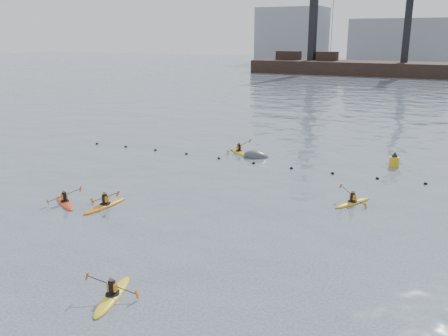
# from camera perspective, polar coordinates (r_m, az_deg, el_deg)

# --- Properties ---
(ground) EXTENTS (400.00, 400.00, 0.00)m
(ground) POSITION_cam_1_polar(r_m,az_deg,el_deg) (17.23, -20.14, -18.28)
(ground) COLOR #3D4C59
(ground) RESTS_ON ground
(float_line) EXTENTS (33.24, 0.73, 0.24)m
(float_line) POSITION_cam_1_polar(r_m,az_deg,el_deg) (35.31, 5.92, 0.34)
(float_line) COLOR black
(float_line) RESTS_ON ground
(barge_pier) EXTENTS (72.00, 19.30, 29.50)m
(barge_pier) POSITION_cam_1_polar(r_m,az_deg,el_deg) (120.31, 20.65, 11.22)
(barge_pier) COLOR black
(barge_pier) RESTS_ON ground
(skyline) EXTENTS (141.00, 28.00, 22.00)m
(skyline) POSITION_cam_1_polar(r_m,az_deg,el_deg) (160.08, 23.27, 14.50)
(skyline) COLOR gray
(skyline) RESTS_ON ground
(kayaker_0) EXTENTS (2.24, 3.26, 1.26)m
(kayaker_0) POSITION_cam_1_polar(r_m,az_deg,el_deg) (27.64, -14.09, -4.33)
(kayaker_0) COLOR orange
(kayaker_0) RESTS_ON ground
(kayaker_1) EXTENTS (2.01, 3.05, 1.06)m
(kayaker_1) POSITION_cam_1_polar(r_m,az_deg,el_deg) (18.58, -13.26, -14.67)
(kayaker_1) COLOR yellow
(kayaker_1) RESTS_ON ground
(kayaker_2) EXTENTS (2.79, 2.09, 1.00)m
(kayaker_2) POSITION_cam_1_polar(r_m,az_deg,el_deg) (28.77, -18.59, -3.91)
(kayaker_2) COLOR red
(kayaker_2) RESTS_ON ground
(kayaker_3) EXTENTS (1.89, 2.80, 1.10)m
(kayaker_3) POSITION_cam_1_polar(r_m,az_deg,el_deg) (28.24, 15.18, -4.00)
(kayaker_3) COLOR gold
(kayaker_3) RESTS_ON ground
(kayaker_5) EXTENTS (2.81, 2.56, 1.20)m
(kayaker_5) POSITION_cam_1_polar(r_m,az_deg,el_deg) (38.93, 1.80, 1.98)
(kayaker_5) COLOR gold
(kayaker_5) RESTS_ON ground
(mooring_buoy) EXTENTS (2.53, 1.94, 1.45)m
(mooring_buoy) POSITION_cam_1_polar(r_m,az_deg,el_deg) (37.61, 3.94, 1.30)
(mooring_buoy) COLOR #3B3D40
(mooring_buoy) RESTS_ON ground
(nav_buoy) EXTENTS (0.71, 0.71, 1.29)m
(nav_buoy) POSITION_cam_1_polar(r_m,az_deg,el_deg) (36.84, 19.79, 0.71)
(nav_buoy) COLOR gold
(nav_buoy) RESTS_ON ground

